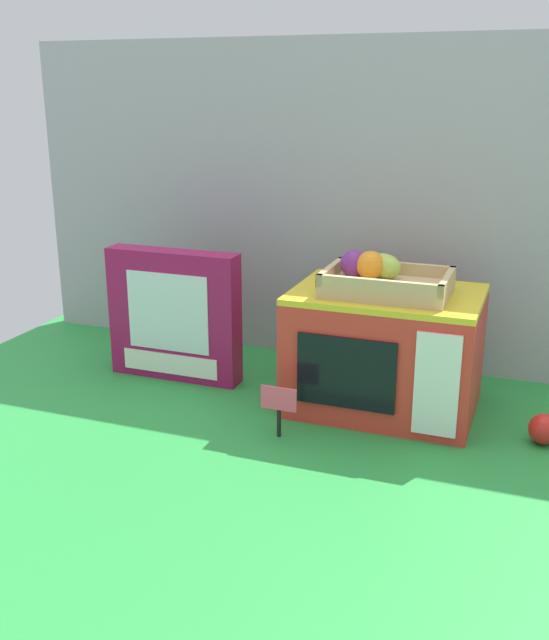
{
  "coord_description": "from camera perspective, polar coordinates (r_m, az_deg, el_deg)",
  "views": [
    {
      "loc": [
        0.44,
        -1.36,
        0.63
      ],
      "look_at": [
        -0.09,
        0.03,
        0.16
      ],
      "focal_mm": 41.55,
      "sensor_mm": 36.0,
      "label": 1
    }
  ],
  "objects": [
    {
      "name": "ground_plane",
      "position": [
        1.56,
        2.54,
        -6.28
      ],
      "size": [
        1.7,
        1.7,
        0.0
      ],
      "primitive_type": "plane",
      "color": "green",
      "rests_on": "ground"
    },
    {
      "name": "toy_microwave",
      "position": [
        1.51,
        8.48,
        -2.32
      ],
      "size": [
        0.37,
        0.27,
        0.25
      ],
      "color": "red",
      "rests_on": "ground"
    },
    {
      "name": "loose_toy_apple",
      "position": [
        1.46,
        20.06,
        -7.9
      ],
      "size": [
        0.06,
        0.06,
        0.06
      ],
      "primitive_type": "sphere",
      "color": "red",
      "rests_on": "ground"
    },
    {
      "name": "food_groups_crate",
      "position": [
        1.45,
        8.24,
        3.13
      ],
      "size": [
        0.24,
        0.16,
        0.08
      ],
      "color": "tan",
      "rests_on": "toy_microwave"
    },
    {
      "name": "display_back_panel",
      "position": [
        1.73,
        5.79,
        8.77
      ],
      "size": [
        1.61,
        0.03,
        0.74
      ],
      "primitive_type": "cube",
      "color": "#A0A3A8",
      "rests_on": "ground"
    },
    {
      "name": "price_sign",
      "position": [
        1.38,
        0.24,
        -6.46
      ],
      "size": [
        0.07,
        0.01,
        0.1
      ],
      "color": "black",
      "rests_on": "ground"
    },
    {
      "name": "cookie_set_box",
      "position": [
        1.65,
        -7.74,
        0.35
      ],
      "size": [
        0.3,
        0.06,
        0.29
      ],
      "color": "#99144C",
      "rests_on": "ground"
    }
  ]
}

